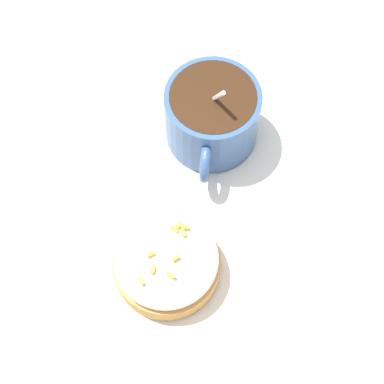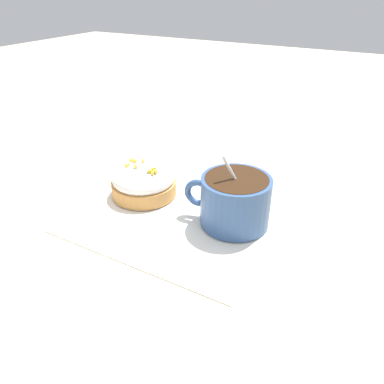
{
  "view_description": "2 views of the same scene",
  "coord_description": "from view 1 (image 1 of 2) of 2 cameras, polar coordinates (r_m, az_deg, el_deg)",
  "views": [
    {
      "loc": [
        0.25,
        0.06,
        0.57
      ],
      "look_at": [
        0.01,
        -0.0,
        0.04
      ],
      "focal_mm": 60.0,
      "sensor_mm": 36.0,
      "label": 1
    },
    {
      "loc": [
        -0.23,
        0.39,
        0.29
      ],
      "look_at": [
        -0.02,
        0.0,
        0.04
      ],
      "focal_mm": 35.0,
      "sensor_mm": 36.0,
      "label": 2
    }
  ],
  "objects": [
    {
      "name": "coffee_cup",
      "position": [
        0.62,
        1.8,
        6.86
      ],
      "size": [
        0.12,
        0.09,
        0.1
      ],
      "color": "#335184",
      "rests_on": "paper_napkin"
    },
    {
      "name": "ground_plane",
      "position": [
        0.62,
        0.57,
        -0.9
      ],
      "size": [
        3.0,
        3.0,
        0.0
      ],
      "primitive_type": "plane",
      "color": "#C6B793"
    },
    {
      "name": "frosted_pastry",
      "position": [
        0.57,
        -2.31,
        -6.14
      ],
      "size": [
        0.1,
        0.1,
        0.05
      ],
      "color": "#C18442",
      "rests_on": "paper_napkin"
    },
    {
      "name": "paper_napkin",
      "position": [
        0.62,
        0.57,
        -0.85
      ],
      "size": [
        0.27,
        0.26,
        0.0
      ],
      "color": "white",
      "rests_on": "ground_plane"
    }
  ]
}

